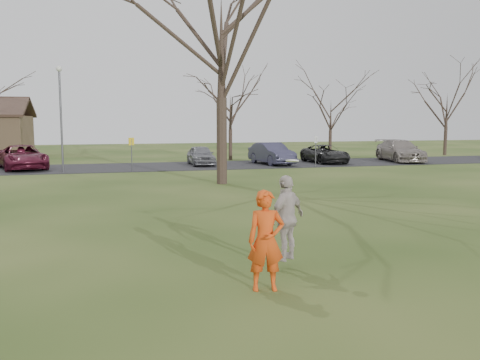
% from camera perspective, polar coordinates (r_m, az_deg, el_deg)
% --- Properties ---
extents(ground, '(120.00, 120.00, 0.00)m').
position_cam_1_polar(ground, '(10.32, 5.82, -10.85)').
color(ground, '#1E380F').
rests_on(ground, ground).
extents(parking_strip, '(62.00, 6.50, 0.04)m').
position_cam_1_polar(parking_strip, '(34.51, -9.00, 1.51)').
color(parking_strip, black).
rests_on(parking_strip, ground).
extents(player_defender, '(0.74, 0.55, 1.86)m').
position_cam_1_polar(player_defender, '(9.31, 2.94, -6.83)').
color(player_defender, '#D34311').
rests_on(player_defender, ground).
extents(car_2, '(3.98, 5.96, 1.52)m').
position_cam_1_polar(car_2, '(34.93, -23.31, 2.39)').
color(car_2, '#561427').
rests_on(car_2, parking_strip).
extents(car_4, '(1.62, 3.97, 1.35)m').
position_cam_1_polar(car_4, '(35.17, -4.43, 2.80)').
color(car_4, slate).
rests_on(car_4, parking_strip).
extents(car_5, '(2.29, 4.81, 1.52)m').
position_cam_1_polar(car_5, '(35.65, 3.59, 3.01)').
color(car_5, '#33324B').
rests_on(car_5, parking_strip).
extents(car_6, '(2.35, 4.76, 1.30)m').
position_cam_1_polar(car_6, '(37.37, 9.56, 2.93)').
color(car_6, black).
rests_on(car_6, parking_strip).
extents(car_7, '(3.07, 5.82, 1.61)m').
position_cam_1_polar(car_7, '(40.03, 17.60, 3.17)').
color(car_7, gray).
rests_on(car_7, parking_strip).
extents(catching_play, '(1.11, 0.94, 2.13)m').
position_cam_1_polar(catching_play, '(10.60, 5.30, -4.24)').
color(catching_play, '#B9ACA6').
rests_on(catching_play, ground).
extents(lamp_post, '(0.34, 0.34, 6.27)m').
position_cam_1_polar(lamp_post, '(31.80, -19.57, 7.90)').
color(lamp_post, '#47474C').
rests_on(lamp_post, ground).
extents(sign_yellow, '(0.35, 0.35, 2.08)m').
position_cam_1_polar(sign_yellow, '(31.27, -12.13, 3.54)').
color(sign_yellow, '#47474C').
rests_on(sign_yellow, ground).
extents(sign_white, '(0.35, 0.35, 2.08)m').
position_cam_1_polar(sign_white, '(34.03, 8.53, 3.86)').
color(sign_white, '#47474C').
rests_on(sign_white, ground).
extents(big_tree, '(9.00, 9.00, 14.00)m').
position_cam_1_polar(big_tree, '(25.12, -2.12, 15.64)').
color(big_tree, '#352821').
rests_on(big_tree, ground).
extents(small_tree_row, '(55.00, 5.90, 8.50)m').
position_cam_1_polar(small_tree_row, '(40.05, -3.55, 7.84)').
color(small_tree_row, '#352821').
rests_on(small_tree_row, ground).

